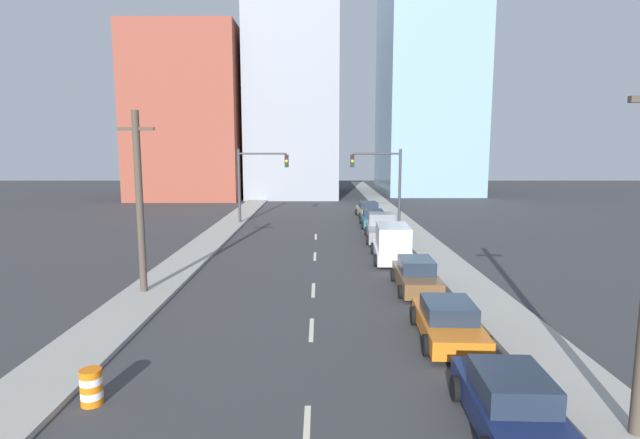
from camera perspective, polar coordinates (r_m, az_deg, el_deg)
name	(u,v)px	position (r m, az deg, el deg)	size (l,w,h in m)	color
sidewalk_left	(244,214)	(50.56, -8.70, 0.64)	(2.41, 93.84, 0.17)	#9E9B93
sidewalk_right	(394,214)	(50.46, 8.43, 0.63)	(2.41, 93.84, 0.17)	#9E9B93
lane_stripe_at_8m	(308,432)	(12.77, -1.33, -23.08)	(0.16, 2.40, 0.01)	beige
lane_stripe_at_15m	(313,329)	(18.81, -0.77, -12.45)	(0.16, 2.40, 0.01)	beige
lane_stripe_at_20m	(315,290)	(23.71, -0.56, -8.05)	(0.16, 2.40, 0.01)	beige
lane_stripe_at_28m	(317,256)	(30.85, -0.37, -4.23)	(0.16, 2.40, 0.01)	beige
lane_stripe_at_34m	(318,237)	(37.61, -0.27, -1.97)	(0.16, 2.40, 0.01)	beige
building_brick_left	(194,116)	(70.65, -14.19, 11.38)	(14.00, 16.00, 21.77)	brown
building_office_center	(296,109)	(72.68, -2.71, 12.45)	(12.00, 20.00, 24.13)	gray
building_glass_right	(429,66)	(78.94, 12.37, 16.73)	(13.00, 20.00, 37.24)	#7A9EB7
traffic_signal_left	(255,176)	(43.92, -7.45, 4.99)	(4.46, 0.35, 6.55)	#38383D
traffic_signal_right	(388,176)	(43.91, 7.77, 4.98)	(4.46, 0.35, 6.55)	#38383D
utility_pole_left_mid	(142,202)	(23.58, -19.71, 1.90)	(1.60, 0.32, 8.26)	#473D33
traffic_barrel	(93,387)	(14.90, -24.47, -16.99)	(0.56, 0.56, 0.95)	orange
sedan_navy	(513,405)	(13.23, 21.19, -19.17)	(2.22, 4.67, 1.47)	#141E47
sedan_orange	(450,322)	(18.26, 14.63, -11.25)	(2.34, 4.72, 1.38)	orange
sedan_brown	(418,276)	(24.08, 11.14, -6.31)	(2.11, 4.76, 1.49)	brown
box_truck_white	(394,244)	(29.88, 8.51, -2.76)	(2.56, 5.57, 2.13)	silver
pickup_truck_gray	(384,229)	(36.69, 7.33, -1.11)	(2.70, 6.17, 1.84)	slate
sedan_teal	(375,219)	(42.67, 6.29, 0.07)	(2.22, 4.74, 1.43)	#196B75
sedan_tan	(370,210)	(48.59, 5.75, 1.08)	(2.34, 4.80, 1.46)	tan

